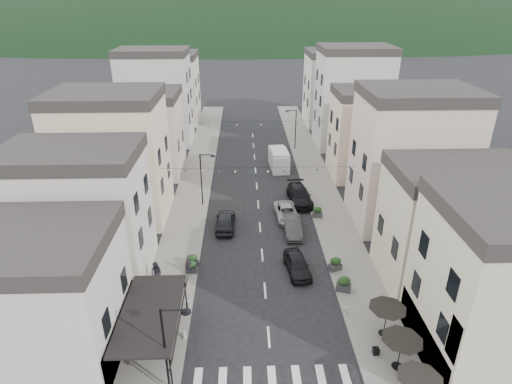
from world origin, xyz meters
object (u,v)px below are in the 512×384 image
Objects in this scene: parked_car_a at (297,264)px; delivery_van at (279,159)px; parked_car_d at (299,195)px; pedestrian_b at (157,273)px; parked_car_c at (286,212)px; pedestrian_a at (188,266)px; parked_car_b at (293,226)px; parked_car_e at (225,221)px.

delivery_van is at bearing 82.12° from parked_car_a.
pedestrian_b is (-13.16, -14.45, 0.28)m from parked_car_d.
parked_car_a is 9.41m from parked_car_c.
parked_car_c is at bearing 60.62° from pedestrian_a.
parked_car_b is 0.94× the size of parked_car_e.
pedestrian_b is at bearing 179.88° from parked_car_a.
parked_car_c is 13.97m from delivery_van.
pedestrian_b is (-11.36, -10.80, 0.44)m from parked_car_c.
parked_car_b is at bearing 56.58° from pedestrian_b.
pedestrian_a reaches higher than parked_car_a.
pedestrian_a is (-2.77, -7.66, 0.10)m from parked_car_e.
parked_car_a is 0.92× the size of parked_car_e.
parked_car_b is 0.94× the size of parked_car_c.
delivery_van reaches higher than pedestrian_a.
parked_car_b is at bearing -88.56° from parked_car_c.
parked_car_a is at bearing -101.81° from parked_car_d.
pedestrian_b is (-2.36, -1.27, 0.20)m from pedestrian_a.
parked_car_d is (1.80, 13.06, 0.08)m from parked_car_a.
pedestrian_a is (-10.80, -13.18, 0.08)m from parked_car_d.
parked_car_c is 3.04× the size of pedestrian_a.
parked_car_d is (1.80, 3.65, 0.16)m from parked_car_c.
parked_car_d is 1.20× the size of parked_car_e.
parked_car_c is at bearing 66.52° from pedestrian_b.
pedestrian_b is (-11.67, -24.75, -0.17)m from delivery_van.
parked_car_e reaches higher than parked_car_b.
delivery_van reaches higher than parked_car_c.
parked_car_c is at bearing 82.89° from parked_car_a.
parked_car_b is 14.02m from pedestrian_b.
parked_car_c is 0.86× the size of delivery_van.
parked_car_a is 0.79× the size of delivery_van.
parked_car_d is at bearing 78.03° from parked_car_b.
delivery_van is (6.54, 15.83, 0.47)m from parked_car_e.
parked_car_e is at bearing 84.10° from pedestrian_a.
parked_car_d is at bearing 70.64° from pedestrian_b.
parked_car_c is (0.00, 9.41, -0.08)m from parked_car_a.
pedestrian_b is at bearing 61.06° from parked_car_e.
parked_car_b is 2.85× the size of pedestrian_a.
parked_car_e is at bearing 83.08° from pedestrian_b.
delivery_van is at bearing 87.72° from pedestrian_b.
parked_car_e is 3.02× the size of pedestrian_a.
parked_car_a is 0.77× the size of parked_car_d.
delivery_van is 27.37m from pedestrian_b.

